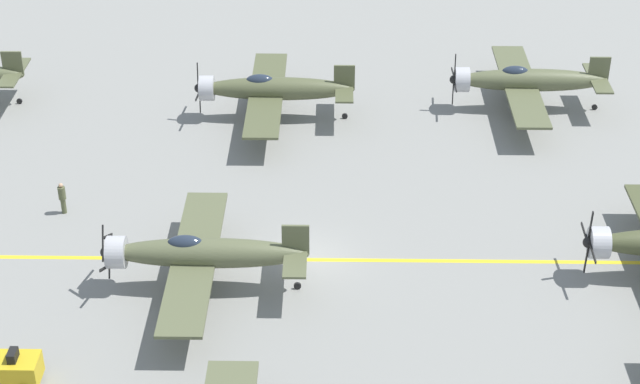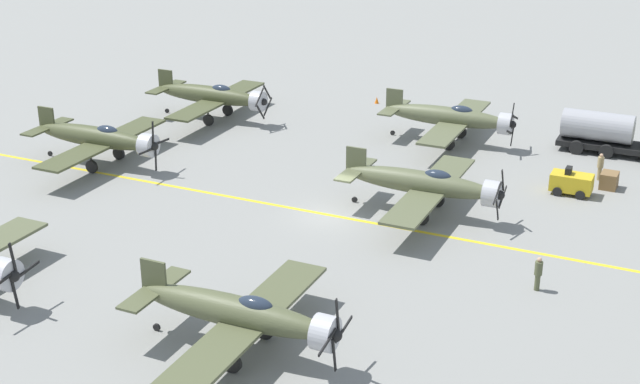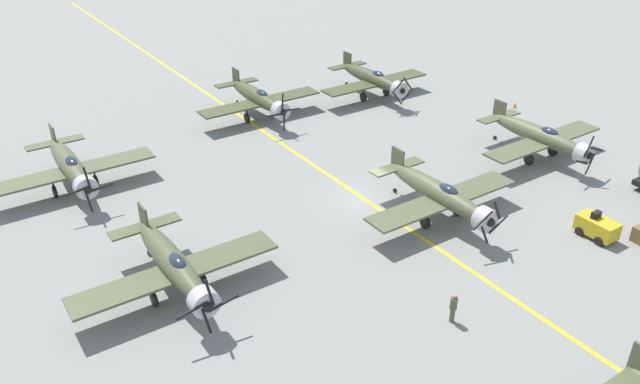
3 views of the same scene
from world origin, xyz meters
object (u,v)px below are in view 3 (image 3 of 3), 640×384
at_px(airplane_near_right, 70,166).
at_px(airplane_near_left, 373,79).
at_px(airplane_near_center, 258,98).
at_px(airplane_mid_left, 541,136).
at_px(tow_tractor, 597,227).
at_px(airplane_mid_center, 440,194).
at_px(ground_crew_inspecting, 453,307).
at_px(airplane_mid_right, 174,264).
at_px(traffic_cone, 515,105).

relative_size(airplane_near_right, airplane_near_left, 1.00).
height_order(airplane_near_center, airplane_mid_left, airplane_near_center).
bearing_deg(tow_tractor, airplane_mid_left, -122.95).
bearing_deg(airplane_mid_center, ground_crew_inspecting, 38.91).
height_order(airplane_mid_right, traffic_cone, airplane_mid_right).
xyz_separation_m(airplane_near_right, airplane_mid_left, (-33.22, 15.84, 0.00)).
relative_size(airplane_near_center, tow_tractor, 4.62).
xyz_separation_m(airplane_near_left, tow_tractor, (4.11, 28.96, -1.22)).
relative_size(airplane_mid_right, ground_crew_inspecting, 6.54).
xyz_separation_m(airplane_mid_right, airplane_near_right, (1.51, -15.99, 0.00)).
height_order(airplane_near_left, ground_crew_inspecting, airplane_near_left).
bearing_deg(airplane_near_left, airplane_near_center, 0.56).
xyz_separation_m(airplane_mid_center, traffic_cone, (-21.09, -11.34, -1.74)).
relative_size(airplane_near_right, airplane_near_center, 1.00).
bearing_deg(airplane_mid_right, ground_crew_inspecting, 146.78).
bearing_deg(airplane_near_right, airplane_mid_center, 137.59).
height_order(ground_crew_inspecting, traffic_cone, ground_crew_inspecting).
bearing_deg(traffic_cone, airplane_mid_center, 28.28).
height_order(airplane_near_right, airplane_near_left, airplane_near_right).
height_order(airplane_mid_right, tow_tractor, airplane_mid_right).
bearing_deg(traffic_cone, airplane_near_right, -9.76).
bearing_deg(airplane_mid_right, traffic_cone, -157.31).
relative_size(ground_crew_inspecting, traffic_cone, 3.33).
xyz_separation_m(airplane_near_right, ground_crew_inspecting, (-12.91, 26.63, -1.01)).
bearing_deg(airplane_mid_left, airplane_near_center, -38.18).
xyz_separation_m(airplane_mid_left, tow_tractor, (6.47, 9.98, -1.22)).
distance_m(airplane_mid_left, tow_tractor, 11.96).
bearing_deg(airplane_near_center, ground_crew_inspecting, 89.23).
bearing_deg(tow_tractor, airplane_near_left, -98.08).
distance_m(airplane_near_right, airplane_mid_left, 36.80).
relative_size(airplane_mid_right, airplane_mid_center, 1.00).
bearing_deg(traffic_cone, airplane_near_center, -27.90).
relative_size(airplane_near_center, airplane_near_left, 1.00).
bearing_deg(airplane_near_right, airplane_mid_right, 96.01).
distance_m(airplane_mid_center, airplane_mid_left, 13.79).
distance_m(airplane_near_right, ground_crew_inspecting, 29.61).
xyz_separation_m(airplane_near_center, tow_tractor, (-8.28, 30.61, -1.22)).
xyz_separation_m(airplane_mid_center, tow_tractor, (-7.08, 7.46, -1.22)).
height_order(airplane_near_right, tow_tractor, airplane_near_right).
relative_size(airplane_near_right, tow_tractor, 4.62).
bearing_deg(airplane_near_center, airplane_mid_right, 60.04).
xyz_separation_m(airplane_near_right, tow_tractor, (-26.75, 25.82, -1.22)).
height_order(airplane_near_center, ground_crew_inspecting, airplane_near_center).
distance_m(airplane_mid_right, airplane_mid_left, 31.72).
distance_m(airplane_near_center, airplane_near_left, 12.50).
xyz_separation_m(airplane_mid_left, airplane_near_left, (2.36, -18.97, 0.00)).
distance_m(airplane_mid_right, airplane_near_center, 26.82).
distance_m(airplane_mid_center, airplane_near_center, 23.17).
bearing_deg(airplane_near_center, traffic_cone, 161.38).
bearing_deg(airplane_near_center, airplane_mid_center, 102.24).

